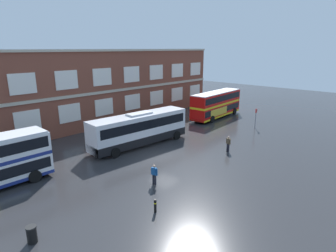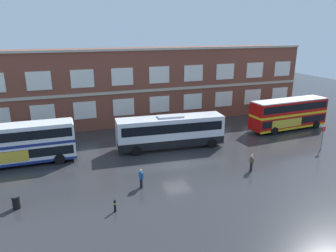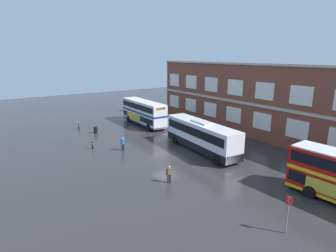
{
  "view_description": "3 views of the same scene",
  "coord_description": "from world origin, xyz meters",
  "px_view_note": "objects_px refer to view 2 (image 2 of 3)",
  "views": [
    {
      "loc": [
        -18.99,
        -18.21,
        10.69
      ],
      "look_at": [
        2.93,
        2.11,
        2.38
      ],
      "focal_mm": 30.04,
      "sensor_mm": 36.0,
      "label": 1
    },
    {
      "loc": [
        -10.42,
        -26.49,
        12.9
      ],
      "look_at": [
        -0.42,
        1.43,
        3.68
      ],
      "focal_mm": 33.3,
      "sensor_mm": 36.0,
      "label": 2
    },
    {
      "loc": [
        25.59,
        -17.17,
        11.58
      ],
      "look_at": [
        -1.91,
        1.71,
        3.0
      ],
      "focal_mm": 29.54,
      "sensor_mm": 36.0,
      "label": 3
    }
  ],
  "objects_px": {
    "waiting_passenger": "(252,162)",
    "station_litter_bin": "(16,202)",
    "touring_coach": "(170,132)",
    "second_passenger": "(141,178)",
    "double_decker_middle": "(289,114)",
    "double_decker_near": "(17,144)",
    "bus_stand_flag": "(323,136)",
    "safety_bollard_west": "(115,206)"
  },
  "relations": [
    {
      "from": "second_passenger",
      "to": "station_litter_bin",
      "type": "bearing_deg",
      "value": 179.77
    },
    {
      "from": "touring_coach",
      "to": "safety_bollard_west",
      "type": "distance_m",
      "value": 13.78
    },
    {
      "from": "station_litter_bin",
      "to": "waiting_passenger",
      "type": "bearing_deg",
      "value": -1.16
    },
    {
      "from": "waiting_passenger",
      "to": "station_litter_bin",
      "type": "xyz_separation_m",
      "value": [
        -20.35,
        0.41,
        -0.41
      ]
    },
    {
      "from": "double_decker_near",
      "to": "second_passenger",
      "type": "bearing_deg",
      "value": -40.66
    },
    {
      "from": "station_litter_bin",
      "to": "double_decker_middle",
      "type": "bearing_deg",
      "value": 15.72
    },
    {
      "from": "touring_coach",
      "to": "safety_bollard_west",
      "type": "xyz_separation_m",
      "value": [
        -8.34,
        -10.88,
        -1.42
      ]
    },
    {
      "from": "station_litter_bin",
      "to": "safety_bollard_west",
      "type": "bearing_deg",
      "value": -23.18
    },
    {
      "from": "touring_coach",
      "to": "second_passenger",
      "type": "height_order",
      "value": "touring_coach"
    },
    {
      "from": "waiting_passenger",
      "to": "second_passenger",
      "type": "distance_m",
      "value": 10.67
    },
    {
      "from": "second_passenger",
      "to": "bus_stand_flag",
      "type": "bearing_deg",
      "value": 4.69
    },
    {
      "from": "double_decker_near",
      "to": "bus_stand_flag",
      "type": "xyz_separation_m",
      "value": [
        31.52,
        -7.05,
        -0.51
      ]
    },
    {
      "from": "waiting_passenger",
      "to": "station_litter_bin",
      "type": "distance_m",
      "value": 20.36
    },
    {
      "from": "double_decker_near",
      "to": "double_decker_middle",
      "type": "distance_m",
      "value": 33.05
    },
    {
      "from": "station_litter_bin",
      "to": "second_passenger",
      "type": "bearing_deg",
      "value": -0.23
    },
    {
      "from": "safety_bollard_west",
      "to": "waiting_passenger",
      "type": "bearing_deg",
      "value": 10.7
    },
    {
      "from": "station_litter_bin",
      "to": "safety_bollard_west",
      "type": "distance_m",
      "value": 7.51
    },
    {
      "from": "waiting_passenger",
      "to": "second_passenger",
      "type": "bearing_deg",
      "value": 177.99
    },
    {
      "from": "double_decker_near",
      "to": "station_litter_bin",
      "type": "distance_m",
      "value": 8.93
    },
    {
      "from": "double_decker_near",
      "to": "bus_stand_flag",
      "type": "height_order",
      "value": "double_decker_near"
    },
    {
      "from": "touring_coach",
      "to": "waiting_passenger",
      "type": "bearing_deg",
      "value": -58.5
    },
    {
      "from": "double_decker_near",
      "to": "double_decker_middle",
      "type": "xyz_separation_m",
      "value": [
        33.05,
        0.38,
        0.0
      ]
    },
    {
      "from": "touring_coach",
      "to": "double_decker_near",
      "type": "bearing_deg",
      "value": 176.98
    },
    {
      "from": "second_passenger",
      "to": "double_decker_middle",
      "type": "bearing_deg",
      "value": 21.93
    },
    {
      "from": "bus_stand_flag",
      "to": "station_litter_bin",
      "type": "bearing_deg",
      "value": -176.84
    },
    {
      "from": "waiting_passenger",
      "to": "station_litter_bin",
      "type": "relative_size",
      "value": 1.65
    },
    {
      "from": "double_decker_middle",
      "to": "waiting_passenger",
      "type": "bearing_deg",
      "value": -141.79
    },
    {
      "from": "double_decker_middle",
      "to": "station_litter_bin",
      "type": "distance_m",
      "value": 33.79
    },
    {
      "from": "second_passenger",
      "to": "station_litter_bin",
      "type": "height_order",
      "value": "second_passenger"
    },
    {
      "from": "touring_coach",
      "to": "bus_stand_flag",
      "type": "bearing_deg",
      "value": -21.59
    },
    {
      "from": "second_passenger",
      "to": "bus_stand_flag",
      "type": "xyz_separation_m",
      "value": [
        21.28,
        1.75,
        0.7
      ]
    },
    {
      "from": "double_decker_near",
      "to": "bus_stand_flag",
      "type": "relative_size",
      "value": 4.08
    },
    {
      "from": "double_decker_middle",
      "to": "bus_stand_flag",
      "type": "height_order",
      "value": "double_decker_middle"
    },
    {
      "from": "double_decker_middle",
      "to": "bus_stand_flag",
      "type": "relative_size",
      "value": 4.12
    },
    {
      "from": "waiting_passenger",
      "to": "safety_bollard_west",
      "type": "xyz_separation_m",
      "value": [
        -13.45,
        -2.54,
        -0.44
      ]
    },
    {
      "from": "touring_coach",
      "to": "double_decker_middle",
      "type": "bearing_deg",
      "value": 4.03
    },
    {
      "from": "touring_coach",
      "to": "safety_bollard_west",
      "type": "height_order",
      "value": "touring_coach"
    },
    {
      "from": "touring_coach",
      "to": "bus_stand_flag",
      "type": "xyz_separation_m",
      "value": [
        15.72,
        -6.22,
        -0.27
      ]
    },
    {
      "from": "second_passenger",
      "to": "station_litter_bin",
      "type": "distance_m",
      "value": 9.69
    },
    {
      "from": "double_decker_middle",
      "to": "second_passenger",
      "type": "xyz_separation_m",
      "value": [
        -22.8,
        -9.18,
        -1.22
      ]
    },
    {
      "from": "touring_coach",
      "to": "waiting_passenger",
      "type": "height_order",
      "value": "touring_coach"
    },
    {
      "from": "second_passenger",
      "to": "bus_stand_flag",
      "type": "relative_size",
      "value": 0.63
    }
  ]
}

